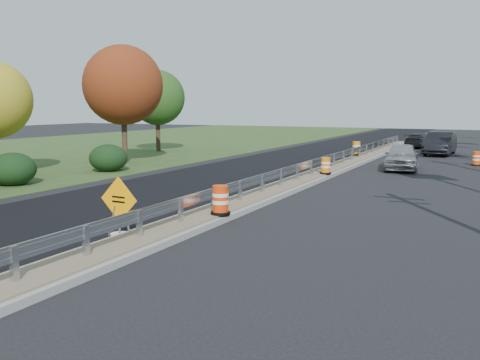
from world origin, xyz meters
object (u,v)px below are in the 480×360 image
at_px(car_silver, 402,156).
at_px(car_dark_far, 419,141).
at_px(barrel_shoulder_mid, 477,159).
at_px(barrel_median_mid, 326,166).
at_px(barrel_median_near, 220,201).
at_px(car_dark_mid, 440,144).
at_px(caution_sign, 120,223).
at_px(barrel_median_far, 356,149).

bearing_deg(car_silver, car_dark_far, 87.14).
bearing_deg(barrel_shoulder_mid, car_silver, -132.07).
bearing_deg(barrel_median_mid, car_dark_far, 86.34).
bearing_deg(barrel_median_mid, barrel_median_near, -90.00).
distance_m(barrel_shoulder_mid, car_dark_mid, 7.14).
height_order(car_silver, car_dark_far, car_silver).
height_order(caution_sign, car_silver, caution_sign).
bearing_deg(caution_sign, barrel_shoulder_mid, 73.95).
relative_size(caution_sign, barrel_median_near, 1.88).
relative_size(caution_sign, barrel_shoulder_mid, 2.00).
distance_m(caution_sign, barrel_median_mid, 14.36).
bearing_deg(car_dark_mid, barrel_median_near, -95.13).
relative_size(barrel_median_far, car_silver, 0.21).
distance_m(barrel_shoulder_mid, car_dark_far, 13.77).
relative_size(barrel_median_far, barrel_shoulder_mid, 1.10).
height_order(car_silver, car_dark_mid, car_dark_mid).
bearing_deg(caution_sign, barrel_median_near, 67.68).
height_order(barrel_median_near, car_dark_far, car_dark_far).
bearing_deg(barrel_shoulder_mid, caution_sign, -108.54).
height_order(barrel_median_near, barrel_shoulder_mid, barrel_median_near).
xyz_separation_m(caution_sign, barrel_shoulder_mid, (7.99, 23.82, -0.02)).
bearing_deg(barrel_median_near, barrel_median_mid, 90.00).
bearing_deg(car_silver, caution_sign, -109.67).
distance_m(barrel_median_far, car_silver, 6.60).
bearing_deg(barrel_shoulder_mid, barrel_median_mid, -124.46).
relative_size(barrel_median_mid, car_dark_mid, 0.16).
distance_m(barrel_median_near, car_dark_far, 33.50).
distance_m(barrel_median_mid, car_dark_mid, 16.53).
xyz_separation_m(barrel_median_near, car_silver, (2.80, 16.54, 0.09)).
bearing_deg(barrel_median_mid, car_dark_mid, 76.80).
relative_size(barrel_median_near, car_dark_far, 0.21).
height_order(barrel_median_far, car_dark_mid, car_dark_mid).
bearing_deg(car_dark_far, barrel_median_far, 82.42).
bearing_deg(car_dark_far, caution_sign, 90.21).
xyz_separation_m(barrel_shoulder_mid, car_silver, (-3.74, -4.14, 0.35)).
xyz_separation_m(barrel_median_mid, barrel_shoulder_mid, (6.54, 9.53, -0.21)).
distance_m(barrel_median_near, barrel_median_far, 21.89).
relative_size(caution_sign, barrel_median_mid, 2.09).
xyz_separation_m(barrel_shoulder_mid, car_dark_far, (-5.11, 12.79, 0.21)).
relative_size(barrel_median_mid, car_dark_far, 0.19).
height_order(caution_sign, barrel_shoulder_mid, caution_sign).
bearing_deg(car_dark_mid, barrel_median_far, -129.40).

